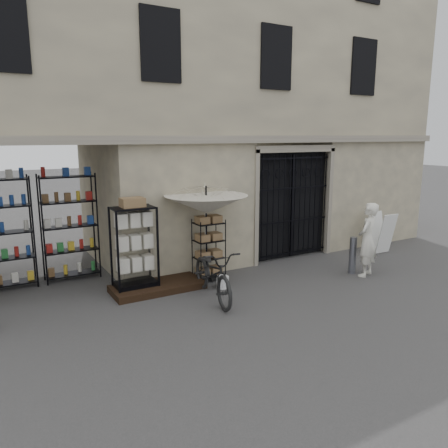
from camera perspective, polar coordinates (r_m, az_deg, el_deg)
ground at (r=9.69m, az=8.37°, el=-8.82°), size 80.00×80.00×0.00m
main_building at (r=12.51m, az=-2.90°, el=16.79°), size 14.00×4.00×9.00m
shop_recess at (r=10.12m, az=-22.68°, el=0.11°), size 3.00×1.70×3.00m
shop_shelving at (r=10.65m, az=-23.21°, el=-0.77°), size 2.70×0.50×2.50m
iron_gate at (r=12.10m, az=8.42°, el=2.62°), size 2.50×0.21×3.00m
step_platform at (r=9.80m, az=-8.66°, el=-8.11°), size 2.00×0.90×0.15m
display_cabinet at (r=9.50m, az=-11.60°, el=-3.48°), size 0.94×0.66×1.87m
wire_rack at (r=10.16m, az=-2.01°, el=-3.51°), size 0.72×0.57×1.46m
market_umbrella at (r=9.80m, az=-2.35°, el=3.23°), size 1.81×1.84×2.69m
white_bucket at (r=9.82m, az=-0.18°, el=-7.57°), size 0.33×0.33×0.27m
bicycle at (r=9.26m, az=-1.44°, el=-9.68°), size 0.89×1.20×2.09m
steel_bollard at (r=11.19m, az=16.46°, el=-3.93°), size 0.20×0.20×0.91m
shopkeeper at (r=11.22m, az=17.93°, el=-6.41°), size 1.34×1.90×0.43m
easel_sign at (r=13.35m, az=19.88°, el=-1.06°), size 0.55×0.64×1.15m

